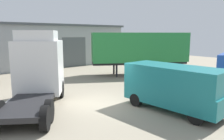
{
  "coord_description": "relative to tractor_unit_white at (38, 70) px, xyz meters",
  "views": [
    {
      "loc": [
        -7.09,
        -9.76,
        3.98
      ],
      "look_at": [
        1.91,
        1.54,
        1.6
      ],
      "focal_mm": 35.0,
      "sensor_mm": 36.0,
      "label": 1
    }
  ],
  "objects": [
    {
      "name": "container_trailer_green",
      "position": [
        11.08,
        2.71,
        0.63
      ],
      "size": [
        9.21,
        6.72,
        4.12
      ],
      "rotation": [
        0.0,
        0.0,
        2.62
      ],
      "color": "#28843D",
      "rests_on": "ground_plane"
    },
    {
      "name": "warehouse_building",
      "position": [
        2.76,
        16.43,
        0.61
      ],
      "size": [
        27.47,
        10.38,
        5.18
      ],
      "color": "#93999E",
      "rests_on": "ground_plane"
    },
    {
      "name": "tractor_unit_white",
      "position": [
        0.0,
        0.0,
        0.0
      ],
      "size": [
        5.38,
        6.44,
        4.19
      ],
      "rotation": [
        0.0,
        0.0,
        1.0
      ],
      "color": "silver",
      "rests_on": "ground_plane"
    },
    {
      "name": "delivery_van_teal",
      "position": [
        5.07,
        -5.75,
        -0.68
      ],
      "size": [
        2.41,
        5.35,
        2.37
      ],
      "rotation": [
        0.0,
        0.0,
        -1.49
      ],
      "color": "#197075",
      "rests_on": "ground_plane"
    },
    {
      "name": "ground_plane",
      "position": [
        2.76,
        -2.5,
        -1.98
      ],
      "size": [
        60.0,
        60.0,
        0.0
      ],
      "primitive_type": "plane",
      "color": "gray"
    }
  ]
}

